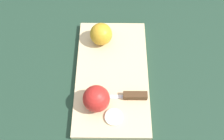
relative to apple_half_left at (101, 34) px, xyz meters
name	(u,v)px	position (x,y,z in m)	size (l,w,h in m)	color
ground_plane	(112,76)	(0.13, 0.03, -0.06)	(4.00, 4.00, 0.00)	#1E3828
cutting_board	(112,75)	(0.13, 0.03, -0.05)	(0.44, 0.26, 0.02)	#D1B789
apple_half_left	(101,34)	(0.00, 0.00, 0.00)	(0.08, 0.08, 0.08)	gold
apple_half_right	(96,99)	(0.24, -0.02, 0.00)	(0.08, 0.08, 0.08)	red
knife	(133,96)	(0.22, 0.10, -0.03)	(0.02, 0.16, 0.02)	silver
apple_slice	(115,117)	(0.29, 0.04, -0.03)	(0.05, 0.05, 0.01)	#EFE5C6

